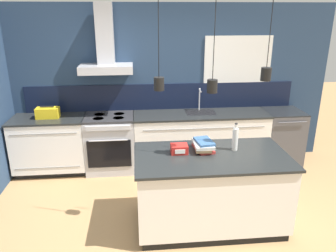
# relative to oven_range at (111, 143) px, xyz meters

# --- Properties ---
(ground_plane) EXTENTS (16.00, 16.00, 0.00)m
(ground_plane) POSITION_rel_oven_range_xyz_m (0.87, -1.69, -0.46)
(ground_plane) COLOR #A87F51
(ground_plane) RESTS_ON ground
(wall_back) EXTENTS (5.60, 2.08, 2.60)m
(wall_back) POSITION_rel_oven_range_xyz_m (0.82, 0.31, 0.90)
(wall_back) COLOR navy
(wall_back) RESTS_ON ground_plane
(counter_run_left) EXTENTS (1.12, 0.64, 0.91)m
(counter_run_left) POSITION_rel_oven_range_xyz_m (-0.94, 0.01, 0.01)
(counter_run_left) COLOR black
(counter_run_left) RESTS_ON ground_plane
(counter_run_sink) EXTENTS (2.19, 0.64, 1.29)m
(counter_run_sink) POSITION_rel_oven_range_xyz_m (1.47, 0.01, 0.01)
(counter_run_sink) COLOR black
(counter_run_sink) RESTS_ON ground_plane
(oven_range) EXTENTS (0.77, 0.66, 0.91)m
(oven_range) POSITION_rel_oven_range_xyz_m (0.00, 0.00, 0.00)
(oven_range) COLOR #B5B5BA
(oven_range) RESTS_ON ground_plane
(dishwasher) EXTENTS (0.61, 0.65, 0.91)m
(dishwasher) POSITION_rel_oven_range_xyz_m (2.86, 0.00, 0.00)
(dishwasher) COLOR #4C4C51
(dishwasher) RESTS_ON ground_plane
(kitchen_island) EXTENTS (1.77, 0.96, 0.91)m
(kitchen_island) POSITION_rel_oven_range_xyz_m (1.28, -1.61, 0.00)
(kitchen_island) COLOR black
(kitchen_island) RESTS_ON ground_plane
(bottle_on_island) EXTENTS (0.07, 0.07, 0.33)m
(bottle_on_island) POSITION_rel_oven_range_xyz_m (1.58, -1.49, 0.60)
(bottle_on_island) COLOR silver
(bottle_on_island) RESTS_ON kitchen_island
(book_stack) EXTENTS (0.23, 0.36, 0.13)m
(book_stack) POSITION_rel_oven_range_xyz_m (1.21, -1.46, 0.52)
(book_stack) COLOR #B2332D
(book_stack) RESTS_ON kitchen_island
(red_supply_box) EXTENTS (0.19, 0.16, 0.10)m
(red_supply_box) POSITION_rel_oven_range_xyz_m (0.92, -1.51, 0.50)
(red_supply_box) COLOR red
(red_supply_box) RESTS_ON kitchen_island
(yellow_toolbox) EXTENTS (0.34, 0.18, 0.19)m
(yellow_toolbox) POSITION_rel_oven_range_xyz_m (-0.93, 0.00, 0.54)
(yellow_toolbox) COLOR gold
(yellow_toolbox) RESTS_ON counter_run_left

